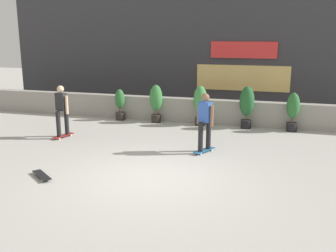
{
  "coord_description": "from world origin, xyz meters",
  "views": [
    {
      "loc": [
        2.84,
        -8.19,
        3.32
      ],
      "look_at": [
        0.0,
        1.5,
        0.9
      ],
      "focal_mm": 41.75,
      "sensor_mm": 36.0,
      "label": 1
    }
  ],
  "objects_px": {
    "skater_far_left": "(62,109)",
    "potted_plant_4": "(293,110)",
    "potted_plant_0": "(120,104)",
    "potted_plant_1": "(156,101)",
    "potted_plant_3": "(247,104)",
    "potted_plant_2": "(200,103)",
    "skateboard_near_camera": "(42,175)",
    "skater_by_wall_right": "(205,120)"
  },
  "relations": [
    {
      "from": "skater_by_wall_right",
      "to": "skater_far_left",
      "type": "xyz_separation_m",
      "value": [
        -4.71,
        0.31,
        0.0
      ]
    },
    {
      "from": "potted_plant_3",
      "to": "skater_far_left",
      "type": "bearing_deg",
      "value": -152.15
    },
    {
      "from": "skater_by_wall_right",
      "to": "skateboard_near_camera",
      "type": "xyz_separation_m",
      "value": [
        -3.28,
        -3.03,
        -0.88
      ]
    },
    {
      "from": "potted_plant_0",
      "to": "potted_plant_1",
      "type": "xyz_separation_m",
      "value": [
        1.47,
        0.0,
        0.18
      ]
    },
    {
      "from": "potted_plant_4",
      "to": "potted_plant_0",
      "type": "bearing_deg",
      "value": -180.0
    },
    {
      "from": "potted_plant_0",
      "to": "potted_plant_3",
      "type": "bearing_deg",
      "value": 0.0
    },
    {
      "from": "potted_plant_2",
      "to": "skater_far_left",
      "type": "relative_size",
      "value": 0.86
    },
    {
      "from": "skater_far_left",
      "to": "potted_plant_2",
      "type": "bearing_deg",
      "value": 37.02
    },
    {
      "from": "skater_by_wall_right",
      "to": "potted_plant_2",
      "type": "bearing_deg",
      "value": 103.96
    },
    {
      "from": "potted_plant_3",
      "to": "skater_far_left",
      "type": "height_order",
      "value": "skater_far_left"
    },
    {
      "from": "potted_plant_3",
      "to": "skater_far_left",
      "type": "distance_m",
      "value": 6.3
    },
    {
      "from": "potted_plant_2",
      "to": "potted_plant_4",
      "type": "height_order",
      "value": "potted_plant_2"
    },
    {
      "from": "skater_far_left",
      "to": "skateboard_near_camera",
      "type": "bearing_deg",
      "value": -66.85
    },
    {
      "from": "potted_plant_1",
      "to": "potted_plant_4",
      "type": "distance_m",
      "value": 4.91
    },
    {
      "from": "potted_plant_0",
      "to": "skater_far_left",
      "type": "xyz_separation_m",
      "value": [
        -0.74,
        -2.94,
        0.3
      ]
    },
    {
      "from": "potted_plant_0",
      "to": "skater_by_wall_right",
      "type": "distance_m",
      "value": 5.14
    },
    {
      "from": "potted_plant_2",
      "to": "skateboard_near_camera",
      "type": "distance_m",
      "value": 6.8
    },
    {
      "from": "potted_plant_3",
      "to": "skater_far_left",
      "type": "relative_size",
      "value": 0.88
    },
    {
      "from": "potted_plant_4",
      "to": "skater_by_wall_right",
      "type": "distance_m",
      "value": 4.05
    },
    {
      "from": "skater_by_wall_right",
      "to": "skateboard_near_camera",
      "type": "height_order",
      "value": "skater_by_wall_right"
    },
    {
      "from": "potted_plant_2",
      "to": "skater_by_wall_right",
      "type": "relative_size",
      "value": 0.86
    },
    {
      "from": "skater_far_left",
      "to": "potted_plant_4",
      "type": "bearing_deg",
      "value": 22.44
    },
    {
      "from": "potted_plant_0",
      "to": "potted_plant_2",
      "type": "relative_size",
      "value": 0.83
    },
    {
      "from": "potted_plant_4",
      "to": "potted_plant_2",
      "type": "bearing_deg",
      "value": -180.0
    },
    {
      "from": "potted_plant_0",
      "to": "skateboard_near_camera",
      "type": "distance_m",
      "value": 6.35
    },
    {
      "from": "potted_plant_2",
      "to": "potted_plant_4",
      "type": "relative_size",
      "value": 1.08
    },
    {
      "from": "potted_plant_0",
      "to": "potted_plant_1",
      "type": "bearing_deg",
      "value": 0.0
    },
    {
      "from": "potted_plant_0",
      "to": "skater_by_wall_right",
      "type": "height_order",
      "value": "skater_by_wall_right"
    },
    {
      "from": "potted_plant_1",
      "to": "potted_plant_4",
      "type": "relative_size",
      "value": 1.06
    },
    {
      "from": "potted_plant_1",
      "to": "potted_plant_4",
      "type": "xyz_separation_m",
      "value": [
        4.91,
        0.0,
        -0.06
      ]
    },
    {
      "from": "potted_plant_4",
      "to": "skateboard_near_camera",
      "type": "xyz_separation_m",
      "value": [
        -5.69,
        -6.28,
        -0.7
      ]
    },
    {
      "from": "skateboard_near_camera",
      "to": "skater_far_left",
      "type": "bearing_deg",
      "value": 113.15
    },
    {
      "from": "potted_plant_1",
      "to": "skater_far_left",
      "type": "distance_m",
      "value": 3.68
    },
    {
      "from": "potted_plant_1",
      "to": "potted_plant_3",
      "type": "distance_m",
      "value": 3.36
    },
    {
      "from": "potted_plant_1",
      "to": "skater_by_wall_right",
      "type": "distance_m",
      "value": 4.1
    },
    {
      "from": "potted_plant_4",
      "to": "skater_far_left",
      "type": "height_order",
      "value": "skater_far_left"
    },
    {
      "from": "potted_plant_2",
      "to": "skateboard_near_camera",
      "type": "relative_size",
      "value": 1.93
    },
    {
      "from": "potted_plant_2",
      "to": "potted_plant_4",
      "type": "distance_m",
      "value": 3.22
    },
    {
      "from": "potted_plant_1",
      "to": "skateboard_near_camera",
      "type": "bearing_deg",
      "value": -97.09
    },
    {
      "from": "skater_by_wall_right",
      "to": "skater_far_left",
      "type": "bearing_deg",
      "value": 176.22
    },
    {
      "from": "potted_plant_1",
      "to": "skateboard_near_camera",
      "type": "distance_m",
      "value": 6.38
    },
    {
      "from": "potted_plant_0",
      "to": "potted_plant_3",
      "type": "relative_size",
      "value": 0.8
    }
  ]
}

